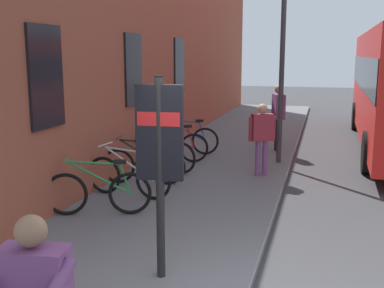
{
  "coord_description": "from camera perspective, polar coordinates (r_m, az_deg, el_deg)",
  "views": [
    {
      "loc": [
        -4.51,
        -0.71,
        2.76
      ],
      "look_at": [
        2.84,
        1.35,
        1.29
      ],
      "focal_mm": 44.17,
      "sensor_mm": 36.0,
      "label": 1
    }
  ],
  "objects": [
    {
      "name": "ground",
      "position": [
        10.87,
        16.74,
        -4.29
      ],
      "size": [
        60.0,
        60.0,
        0.0
      ],
      "primitive_type": "plane",
      "color": "#38383A"
    },
    {
      "name": "sidewalk_pavement",
      "position": [
        13.03,
        4.46,
        -1.09
      ],
      "size": [
        24.0,
        3.5,
        0.12
      ],
      "primitive_type": "cube",
      "color": "slate",
      "rests_on": "ground"
    },
    {
      "name": "station_facade",
      "position": [
        14.26,
        -2.87,
        14.29
      ],
      "size": [
        22.0,
        0.65,
        7.22
      ],
      "color": "brown",
      "rests_on": "ground"
    },
    {
      "name": "bicycle_by_door",
      "position": [
        7.97,
        -11.22,
        -5.72
      ],
      "size": [
        0.69,
        1.7,
        0.97
      ],
      "color": "black",
      "rests_on": "sidewalk_pavement"
    },
    {
      "name": "bicycle_beside_lamp",
      "position": [
        8.88,
        -7.67,
        -3.89
      ],
      "size": [
        0.48,
        1.76,
        0.97
      ],
      "color": "black",
      "rests_on": "sidewalk_pavement"
    },
    {
      "name": "bicycle_mid_rack",
      "position": [
        9.71,
        -5.9,
        -2.57
      ],
      "size": [
        0.48,
        1.76,
        0.97
      ],
      "color": "black",
      "rests_on": "sidewalk_pavement"
    },
    {
      "name": "bicycle_under_window",
      "position": [
        10.73,
        -3.69,
        -1.23
      ],
      "size": [
        0.57,
        1.74,
        0.97
      ],
      "color": "black",
      "rests_on": "sidewalk_pavement"
    },
    {
      "name": "bicycle_nearest_sign",
      "position": [
        11.55,
        -2.34,
        -0.35
      ],
      "size": [
        0.67,
        1.71,
        0.97
      ],
      "color": "black",
      "rests_on": "sidewalk_pavement"
    },
    {
      "name": "bicycle_end_of_row",
      "position": [
        12.51,
        -0.76,
        0.54
      ],
      "size": [
        0.48,
        1.76,
        0.97
      ],
      "color": "black",
      "rests_on": "sidewalk_pavement"
    },
    {
      "name": "transit_info_sign",
      "position": [
        5.4,
        -3.93,
        -0.25
      ],
      "size": [
        0.13,
        0.55,
        2.4
      ],
      "color": "black",
      "rests_on": "sidewalk_pavement"
    },
    {
      "name": "pedestrian_by_facade",
      "position": [
        10.32,
        8.45,
        1.44
      ],
      "size": [
        0.4,
        0.55,
        1.58
      ],
      "color": "#723F72",
      "rests_on": "sidewalk_pavement"
    },
    {
      "name": "pedestrian_near_bus",
      "position": [
        13.05,
        10.39,
        3.96
      ],
      "size": [
        0.65,
        0.42,
        1.81
      ],
      "color": "#26262D",
      "rests_on": "sidewalk_pavement"
    },
    {
      "name": "street_lamp",
      "position": [
        11.55,
        10.98,
        14.08
      ],
      "size": [
        0.28,
        0.28,
        5.66
      ],
      "color": "#333338",
      "rests_on": "sidewalk_pavement"
    }
  ]
}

